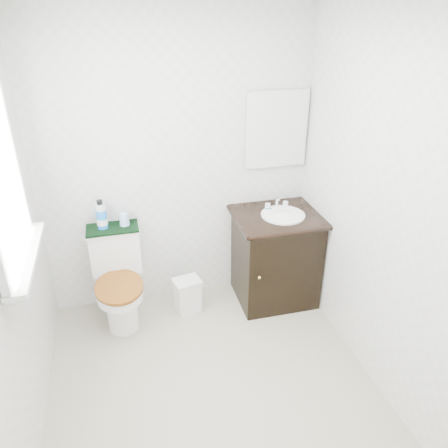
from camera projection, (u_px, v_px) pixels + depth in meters
name	position (u px, v px, depth m)	size (l,w,h in m)	color
floor	(214.00, 390.00, 2.99)	(2.40, 2.40, 0.00)	#ABA189
wall_back	(177.00, 167.00, 3.47)	(2.40, 2.40, 0.00)	silver
wall_front	(297.00, 410.00, 1.41)	(2.40, 2.40, 0.00)	silver
wall_right	(385.00, 215.00, 2.69)	(2.40, 2.40, 0.00)	silver
mirror	(276.00, 129.00, 3.52)	(0.50, 0.02, 0.60)	silver
toilet	(119.00, 282.00, 3.54)	(0.42, 0.62, 0.77)	white
vanity	(276.00, 255.00, 3.74)	(0.69, 0.59, 0.92)	black
trash_bin	(188.00, 295.00, 3.68)	(0.25, 0.21, 0.31)	white
towel	(112.00, 228.00, 3.45)	(0.41, 0.22, 0.02)	black
mouthwash_bottle	(101.00, 215.00, 3.39)	(0.08, 0.08, 0.24)	blue
cup	(124.00, 219.00, 3.46)	(0.08, 0.08, 0.10)	#96C3F6
soap_bar	(268.00, 209.00, 3.64)	(0.07, 0.05, 0.02)	#16656C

